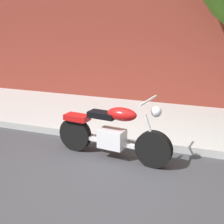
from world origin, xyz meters
The scene contains 3 objects.
ground_plane centered at (0.00, 0.00, 0.00)m, with size 60.00×60.00×0.00m, color #38383D.
sidewalk centered at (0.00, 2.69, 0.07)m, with size 21.20×2.86×0.14m, color #A7A7A7.
motorcycle centered at (-0.17, 0.65, 0.45)m, with size 2.10×0.70×1.11m.
Camera 1 is at (1.60, -3.97, 2.27)m, focal length 50.21 mm.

